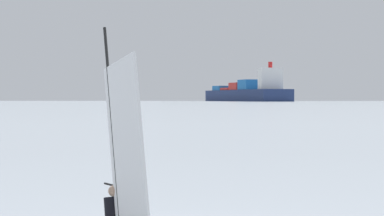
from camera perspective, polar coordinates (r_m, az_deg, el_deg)
windsurfer at (r=15.78m, az=-5.29°, el=-6.63°), size 1.47×3.33×4.56m
cargo_ship at (r=866.21m, az=3.86°, el=1.07°), size 53.85×188.07×39.28m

